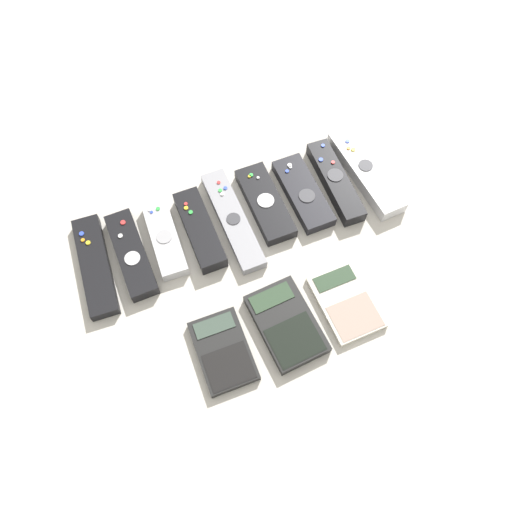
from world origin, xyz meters
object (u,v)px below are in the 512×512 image
at_px(remote_1, 131,254).
at_px(remote_3, 200,229).
at_px(remote_6, 303,193).
at_px(calculator_0, 223,351).
at_px(remote_2, 165,238).
at_px(remote_7, 335,181).
at_px(remote_5, 265,203).
at_px(remote_0, 95,266).
at_px(calculator_2, 346,302).
at_px(calculator_1, 285,324).
at_px(remote_4, 233,220).
at_px(remote_8, 366,172).

bearing_deg(remote_1, remote_3, -0.75).
xyz_separation_m(remote_3, remote_6, (0.20, 0.00, -0.00)).
distance_m(remote_1, calculator_0, 0.23).
distance_m(remote_2, remote_7, 0.33).
distance_m(remote_5, remote_6, 0.07).
xyz_separation_m(remote_0, calculator_2, (0.36, -0.22, -0.00)).
bearing_deg(calculator_1, remote_4, 88.09).
bearing_deg(calculator_2, remote_0, 148.02).
bearing_deg(calculator_0, remote_7, 37.23).
bearing_deg(calculator_1, remote_3, 103.89).
distance_m(remote_2, remote_5, 0.19).
relative_size(remote_5, calculator_2, 1.25).
height_order(remote_3, calculator_2, remote_3).
bearing_deg(remote_3, calculator_0, -99.92).
bearing_deg(remote_5, remote_2, -179.79).
bearing_deg(remote_1, calculator_1, -49.01).
distance_m(remote_6, calculator_1, 0.25).
relative_size(remote_4, calculator_0, 1.69).
distance_m(remote_0, remote_1, 0.06).
bearing_deg(calculator_0, calculator_2, 1.51).
height_order(remote_4, remote_7, remote_7).
bearing_deg(remote_4, remote_3, 179.26).
bearing_deg(remote_5, remote_1, -177.90).
height_order(remote_1, remote_4, remote_1).
xyz_separation_m(remote_5, remote_6, (0.07, -0.01, -0.00)).
relative_size(remote_4, calculator_1, 1.46).
bearing_deg(remote_4, remote_0, 178.89).
bearing_deg(remote_8, calculator_2, -127.95).
bearing_deg(remote_1, remote_8, -0.82).
relative_size(remote_8, calculator_0, 1.63).
relative_size(remote_0, remote_6, 1.21).
relative_size(remote_4, remote_7, 1.17).
bearing_deg(calculator_1, remote_0, 135.87).
height_order(remote_1, calculator_0, remote_1).
distance_m(remote_0, calculator_1, 0.33).
bearing_deg(remote_0, calculator_0, -52.35).
bearing_deg(calculator_2, calculator_0, 179.27).
xyz_separation_m(remote_4, remote_6, (0.14, 0.00, 0.00)).
bearing_deg(remote_5, remote_8, -2.52).
relative_size(remote_6, remote_8, 0.78).
relative_size(remote_3, remote_4, 0.75).
distance_m(calculator_0, calculator_2, 0.21).
bearing_deg(calculator_0, remote_6, 44.08).
height_order(calculator_0, calculator_2, calculator_0).
height_order(remote_0, remote_6, remote_6).
height_order(remote_7, calculator_2, remote_7).
height_order(remote_1, remote_7, remote_7).
relative_size(remote_7, calculator_2, 1.41).
bearing_deg(calculator_0, remote_0, 125.38).
height_order(remote_1, remote_6, remote_1).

